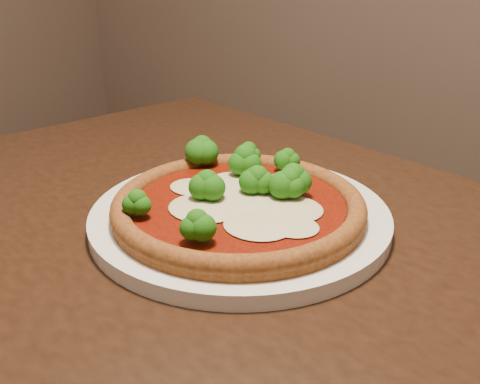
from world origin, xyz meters
The scene contains 3 objects.
dining_table centered at (0.18, 0.11, 0.64)m, with size 1.31×1.03×0.75m.
plate centered at (0.15, 0.16, 0.76)m, with size 0.35×0.35×0.02m, color white.
pizza centered at (0.15, 0.15, 0.78)m, with size 0.29×0.29×0.06m.
Camera 1 is at (0.45, -0.32, 1.04)m, focal length 40.00 mm.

